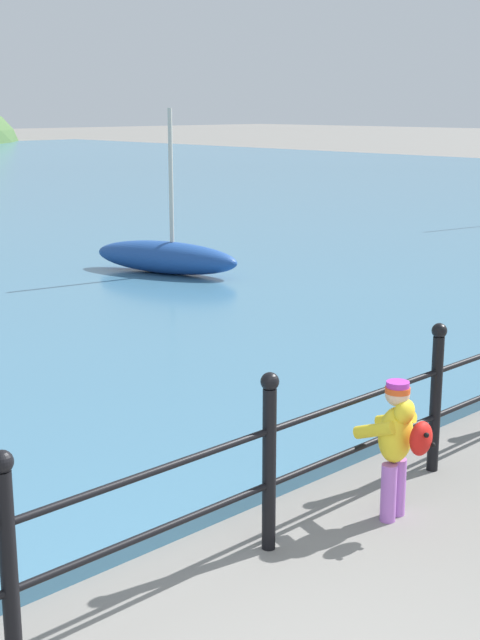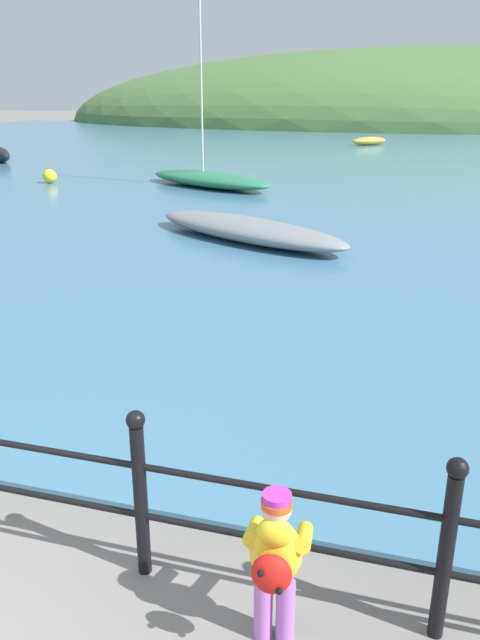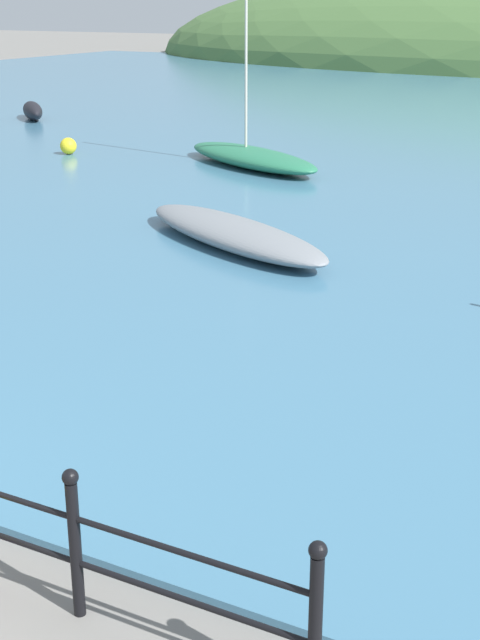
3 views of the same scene
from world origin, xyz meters
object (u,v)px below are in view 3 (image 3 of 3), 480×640
(boat_twin_mast, at_px, (33,111))
(boat_blue_hull, at_px, (251,157))
(boat_far_left, at_px, (233,233))
(mooring_buoy, at_px, (68,146))

(boat_twin_mast, relative_size, boat_blue_hull, 0.37)
(boat_far_left, xyz_separation_m, mooring_buoy, (-8.87, 6.58, 0.01))
(boat_blue_hull, bearing_deg, boat_far_left, -65.20)
(boat_far_left, bearing_deg, boat_twin_mast, 140.74)
(boat_twin_mast, xyz_separation_m, mooring_buoy, (6.02, -5.59, -0.08))
(boat_far_left, distance_m, mooring_buoy, 11.04)
(boat_twin_mast, bearing_deg, mooring_buoy, -42.89)
(mooring_buoy, bearing_deg, boat_far_left, -36.57)
(boat_twin_mast, bearing_deg, boat_far_left, -39.26)
(boat_blue_hull, height_order, mooring_buoy, boat_blue_hull)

